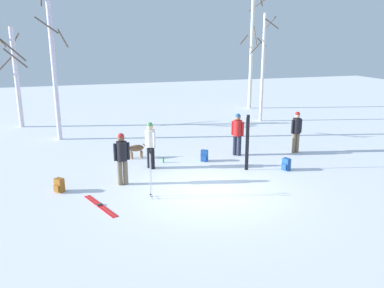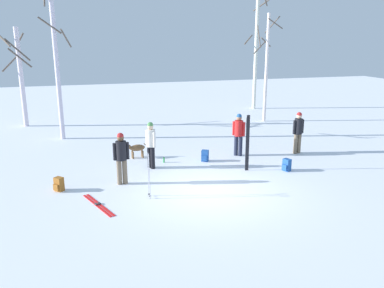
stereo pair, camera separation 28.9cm
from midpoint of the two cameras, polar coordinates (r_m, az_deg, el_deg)
The scene contains 17 objects.
ground_plane at distance 12.41m, azimuth 3.14°, elevation -6.80°, with size 60.00×60.00×0.00m, color white.
person_0 at distance 14.29m, azimuth -5.40°, elevation 0.28°, with size 0.34×0.47×1.72m.
person_1 at distance 15.87m, azimuth 7.26°, elevation 1.75°, with size 0.42×0.37×1.72m.
person_2 at distance 16.69m, azimuth 15.54°, elevation 1.97°, with size 0.52×0.34×1.72m.
person_3 at distance 12.84m, azimuth -9.53°, elevation -1.59°, with size 0.52×0.34×1.72m.
dog at distance 15.72m, azimuth -7.52°, elevation -0.64°, with size 0.90×0.25×0.57m.
ski_pair_planted_0 at distance 14.12m, azimuth 8.58°, elevation 0.10°, with size 0.14×0.02×2.02m.
ski_pair_lying_0 at distance 11.69m, azimuth -12.65°, elevation -8.56°, with size 0.81×1.80×0.05m.
ski_poles_0 at distance 11.71m, azimuth -5.53°, elevation -4.07°, with size 0.07×0.27×1.49m.
backpack_0 at distance 14.57m, azimuth 14.03°, elevation -2.97°, with size 0.34×0.32×0.44m.
backpack_1 at distance 12.97m, azimuth -18.03°, elevation -5.55°, with size 0.35×0.34×0.44m.
backpack_2 at distance 15.22m, azimuth 2.43°, elevation -1.73°, with size 0.33×0.34×0.44m.
water_bottle_0 at distance 15.12m, azimuth -3.53°, elevation -2.29°, with size 0.06×0.06×0.23m.
birch_tree_0 at distance 22.58m, azimuth -23.18°, elevation 9.23°, with size 1.64×1.90×5.13m.
birch_tree_1 at distance 19.02m, azimuth -18.56°, elevation 11.23°, with size 1.47×1.45×7.11m.
birch_tree_2 at distance 22.48m, azimuth 11.03°, elevation 11.04°, with size 1.40×1.41×5.86m.
birch_tree_3 at distance 26.52m, azimuth 9.56°, elevation 13.20°, with size 1.81×1.81×7.33m.
Camera 2 is at (-3.70, -10.89, 4.65)m, focal length 37.01 mm.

